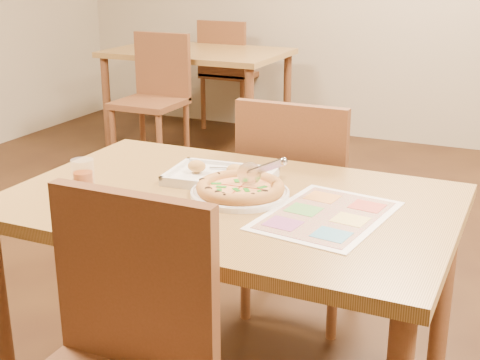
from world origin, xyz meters
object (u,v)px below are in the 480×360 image
at_px(pizza, 240,188).
at_px(chair_near, 114,346).
at_px(chair_far, 298,186).
at_px(dining_table, 230,224).
at_px(pizza_cutter, 261,169).
at_px(menu, 326,215).
at_px(bg_table, 198,62).
at_px(bg_chair_near, 156,84).
at_px(bg_chair_far, 227,62).
at_px(appetizer_tray, 220,177).
at_px(plate, 240,194).
at_px(glass_tumbler, 83,175).

bearing_deg(pizza, chair_near, -92.70).
bearing_deg(chair_far, dining_table, 90.00).
height_order(pizza_cutter, menu, pizza_cutter).
bearing_deg(bg_table, chair_near, -64.81).
bearing_deg(chair_near, bg_chair_near, 119.74).
bearing_deg(chair_far, bg_chair_far, -59.35).
relative_size(appetizer_tray, menu, 0.82).
bearing_deg(plate, chair_far, 92.31).
height_order(bg_table, glass_tumbler, glass_tumbler).
relative_size(dining_table, plate, 4.44).
height_order(chair_far, bg_table, chair_far).
distance_m(pizza, appetizer_tray, 0.17).
relative_size(dining_table, bg_chair_far, 2.77).
xyz_separation_m(dining_table, bg_chair_near, (-1.60, 2.20, -0.07)).
distance_m(chair_far, glass_tumbler, 0.85).
bearing_deg(chair_near, dining_table, 90.00).
height_order(bg_chair_near, pizza_cutter, bg_chair_near).
height_order(chair_near, bg_chair_far, same).
bearing_deg(plate, dining_table, -135.19).
xyz_separation_m(pizza_cutter, menu, (0.23, -0.08, -0.08)).
xyz_separation_m(dining_table, bg_table, (-1.60, 2.80, 0.00)).
bearing_deg(pizza, bg_chair_near, 126.72).
distance_m(bg_table, glass_tumbler, 3.12).
height_order(chair_near, bg_chair_near, same).
distance_m(bg_table, pizza, 3.23).
relative_size(chair_near, appetizer_tray, 1.38).
relative_size(bg_chair_far, appetizer_tray, 1.38).
bearing_deg(pizza_cutter, bg_chair_far, 91.18).
xyz_separation_m(dining_table, menu, (0.30, -0.02, 0.09)).
distance_m(chair_near, glass_tumbler, 0.70).
distance_m(plate, appetizer_tray, 0.15).
xyz_separation_m(dining_table, pizza_cutter, (0.08, 0.05, 0.17)).
relative_size(pizza, appetizer_tray, 0.76).
bearing_deg(bg_chair_near, bg_chair_far, 90.00).
height_order(bg_table, pizza_cutter, pizza_cutter).
bearing_deg(bg_table, bg_chair_far, 90.00).
height_order(bg_table, bg_chair_far, bg_chair_far).
height_order(dining_table, bg_chair_near, bg_chair_near).
relative_size(bg_chair_near, glass_tumbler, 5.42).
distance_m(bg_chair_far, plate, 3.66).
distance_m(dining_table, bg_chair_far, 3.67).
bearing_deg(chair_far, appetizer_tray, 78.95).
distance_m(plate, pizza_cutter, 0.10).
xyz_separation_m(bg_table, bg_chair_near, (0.00, -0.60, -0.07)).
relative_size(plate, glass_tumbler, 3.37).
bearing_deg(plate, chair_near, -92.14).
height_order(bg_chair_far, pizza_cutter, bg_chair_far).
bearing_deg(glass_tumbler, bg_chair_far, 108.70).
relative_size(bg_chair_near, bg_chair_far, 1.00).
relative_size(plate, pizza, 1.12).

